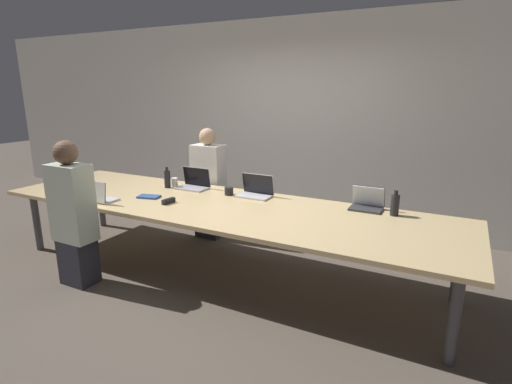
{
  "coord_description": "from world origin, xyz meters",
  "views": [
    {
      "loc": [
        2.13,
        -3.23,
        1.87
      ],
      "look_at": [
        0.39,
        0.1,
        0.89
      ],
      "focal_mm": 28.0,
      "sensor_mm": 36.0,
      "label": 1
    }
  ],
  "objects_px": {
    "cup_far_center": "(229,191)",
    "bottle_near_left": "(92,187)",
    "laptop_far_right": "(367,202)",
    "laptop_far_center": "(256,190)",
    "cup_near_left": "(83,194)",
    "cup_far_midleft": "(175,182)",
    "laptop_near_left": "(97,195)",
    "person_far_midleft": "(209,185)",
    "stapler": "(169,201)",
    "laptop_far_midleft": "(194,182)",
    "person_near_left": "(73,216)",
    "bottle_far_right": "(395,205)",
    "bottle_far_midleft": "(167,179)"
  },
  "relations": [
    {
      "from": "cup_far_center",
      "to": "bottle_near_left",
      "type": "distance_m",
      "value": 1.49
    },
    {
      "from": "laptop_far_right",
      "to": "laptop_far_center",
      "type": "distance_m",
      "value": 1.17
    },
    {
      "from": "cup_near_left",
      "to": "laptop_far_center",
      "type": "bearing_deg",
      "value": 29.61
    },
    {
      "from": "cup_far_midleft",
      "to": "laptop_far_right",
      "type": "bearing_deg",
      "value": 3.31
    },
    {
      "from": "cup_far_midleft",
      "to": "laptop_near_left",
      "type": "relative_size",
      "value": 0.29
    },
    {
      "from": "laptop_far_right",
      "to": "cup_far_midleft",
      "type": "xyz_separation_m",
      "value": [
        -2.23,
        -0.13,
        -0.02
      ]
    },
    {
      "from": "person_far_midleft",
      "to": "stapler",
      "type": "xyz_separation_m",
      "value": [
        0.21,
        -1.04,
        0.09
      ]
    },
    {
      "from": "laptop_far_center",
      "to": "bottle_near_left",
      "type": "bearing_deg",
      "value": -153.78
    },
    {
      "from": "laptop_far_midleft",
      "to": "cup_far_midleft",
      "type": "height_order",
      "value": "laptop_far_midleft"
    },
    {
      "from": "laptop_far_right",
      "to": "laptop_far_midleft",
      "type": "distance_m",
      "value": 1.96
    },
    {
      "from": "laptop_far_center",
      "to": "laptop_near_left",
      "type": "height_order",
      "value": "laptop_far_center"
    },
    {
      "from": "cup_far_midleft",
      "to": "cup_far_center",
      "type": "relative_size",
      "value": 1.06
    },
    {
      "from": "person_near_left",
      "to": "bottle_near_left",
      "type": "relative_size",
      "value": 6.46
    },
    {
      "from": "laptop_far_center",
      "to": "stapler",
      "type": "xyz_separation_m",
      "value": [
        -0.66,
        -0.66,
        -0.04
      ]
    },
    {
      "from": "laptop_far_right",
      "to": "stapler",
      "type": "bearing_deg",
      "value": -158.01
    },
    {
      "from": "laptop_far_midleft",
      "to": "laptop_near_left",
      "type": "height_order",
      "value": "laptop_far_midleft"
    },
    {
      "from": "bottle_far_right",
      "to": "laptop_far_midleft",
      "type": "height_order",
      "value": "laptop_far_midleft"
    },
    {
      "from": "laptop_far_center",
      "to": "person_far_midleft",
      "type": "bearing_deg",
      "value": 156.2
    },
    {
      "from": "cup_far_midleft",
      "to": "person_far_midleft",
      "type": "bearing_deg",
      "value": 66.01
    },
    {
      "from": "cup_far_center",
      "to": "person_near_left",
      "type": "relative_size",
      "value": 0.07
    },
    {
      "from": "person_far_midleft",
      "to": "bottle_far_midleft",
      "type": "relative_size",
      "value": 5.73
    },
    {
      "from": "laptop_far_right",
      "to": "cup_far_midleft",
      "type": "height_order",
      "value": "laptop_far_right"
    },
    {
      "from": "bottle_far_right",
      "to": "cup_far_center",
      "type": "distance_m",
      "value": 1.72
    },
    {
      "from": "bottle_far_right",
      "to": "bottle_near_left",
      "type": "height_order",
      "value": "bottle_far_right"
    },
    {
      "from": "bottle_far_right",
      "to": "person_far_midleft",
      "type": "relative_size",
      "value": 0.17
    },
    {
      "from": "person_far_midleft",
      "to": "cup_far_center",
      "type": "xyz_separation_m",
      "value": [
        0.58,
        -0.47,
        0.11
      ]
    },
    {
      "from": "stapler",
      "to": "laptop_far_center",
      "type": "bearing_deg",
      "value": 52.7
    },
    {
      "from": "cup_near_left",
      "to": "bottle_near_left",
      "type": "xyz_separation_m",
      "value": [
        0.0,
        0.12,
        0.05
      ]
    },
    {
      "from": "cup_near_left",
      "to": "person_far_midleft",
      "type": "bearing_deg",
      "value": 60.57
    },
    {
      "from": "laptop_far_right",
      "to": "bottle_near_left",
      "type": "xyz_separation_m",
      "value": [
        -2.76,
        -0.87,
        0.03
      ]
    },
    {
      "from": "bottle_far_right",
      "to": "bottle_far_midleft",
      "type": "xyz_separation_m",
      "value": [
        -2.53,
        -0.13,
        0.0
      ]
    },
    {
      "from": "cup_far_midleft",
      "to": "bottle_near_left",
      "type": "xyz_separation_m",
      "value": [
        -0.53,
        -0.74,
        0.04
      ]
    },
    {
      "from": "cup_near_left",
      "to": "laptop_far_midleft",
      "type": "bearing_deg",
      "value": 47.89
    },
    {
      "from": "laptop_far_right",
      "to": "bottle_far_midleft",
      "type": "distance_m",
      "value": 2.27
    },
    {
      "from": "bottle_far_midleft",
      "to": "bottle_near_left",
      "type": "xyz_separation_m",
      "value": [
        -0.5,
        -0.65,
        -0.01
      ]
    },
    {
      "from": "person_near_left",
      "to": "laptop_near_left",
      "type": "bearing_deg",
      "value": -81.17
    },
    {
      "from": "bottle_far_right",
      "to": "cup_near_left",
      "type": "bearing_deg",
      "value": -163.5
    },
    {
      "from": "laptop_far_center",
      "to": "laptop_near_left",
      "type": "xyz_separation_m",
      "value": [
        -1.35,
        -0.94,
        -0.0
      ]
    },
    {
      "from": "laptop_far_midleft",
      "to": "laptop_far_center",
      "type": "bearing_deg",
      "value": 1.37
    },
    {
      "from": "laptop_far_center",
      "to": "person_near_left",
      "type": "bearing_deg",
      "value": -135.31
    },
    {
      "from": "cup_far_center",
      "to": "laptop_far_right",
      "type": "bearing_deg",
      "value": 6.68
    },
    {
      "from": "bottle_far_right",
      "to": "cup_near_left",
      "type": "xyz_separation_m",
      "value": [
        -3.03,
        -0.9,
        -0.06
      ]
    },
    {
      "from": "bottle_far_right",
      "to": "person_far_midleft",
      "type": "height_order",
      "value": "person_far_midleft"
    },
    {
      "from": "laptop_far_midleft",
      "to": "cup_far_center",
      "type": "xyz_separation_m",
      "value": [
        0.51,
        -0.07,
        -0.03
      ]
    },
    {
      "from": "person_far_midleft",
      "to": "bottle_near_left",
      "type": "distance_m",
      "value": 1.39
    },
    {
      "from": "person_far_midleft",
      "to": "cup_far_center",
      "type": "relative_size",
      "value": 14.71
    },
    {
      "from": "laptop_far_center",
      "to": "cup_far_center",
      "type": "relative_size",
      "value": 3.84
    },
    {
      "from": "person_far_midleft",
      "to": "cup_near_left",
      "type": "bearing_deg",
      "value": -119.43
    },
    {
      "from": "cup_far_midleft",
      "to": "bottle_far_midleft",
      "type": "xyz_separation_m",
      "value": [
        -0.03,
        -0.09,
        0.05
      ]
    },
    {
      "from": "laptop_far_midleft",
      "to": "laptop_far_center",
      "type": "relative_size",
      "value": 0.98
    }
  ]
}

